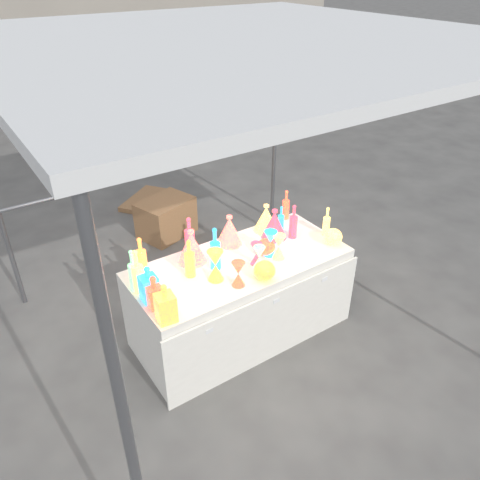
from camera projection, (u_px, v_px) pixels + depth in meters
ground at (240, 330)px, 4.19m from camera, size 80.00×80.00×0.00m
canopy_tent at (239, 46)px, 2.95m from camera, size 3.15×3.15×2.46m
display_table at (241, 298)px, 3.98m from camera, size 1.84×0.83×0.75m
cardboard_box_closed at (166, 218)px, 5.51m from camera, size 0.72×0.61×0.44m
cardboard_box_flat at (150, 201)px, 6.31m from camera, size 0.91×0.86×0.06m
bottle_0 at (141, 256)px, 3.57m from camera, size 0.11×0.11×0.32m
bottle_3 at (190, 235)px, 3.83m from camera, size 0.10×0.10×0.33m
bottle_4 at (138, 271)px, 3.36m from camera, size 0.09×0.09×0.36m
bottle_5 at (133, 270)px, 3.39m from camera, size 0.08×0.08×0.34m
bottle_6 at (189, 258)px, 3.54m from camera, size 0.08×0.08×0.32m
bottle_7 at (215, 248)px, 3.62m from camera, size 0.10×0.10×0.36m
decanter_0 at (165, 303)px, 3.11m from camera, size 0.14×0.14×0.30m
decanter_1 at (154, 292)px, 3.24m from camera, size 0.11×0.11×0.26m
decanter_2 at (149, 283)px, 3.30m from camera, size 0.12×0.12×0.29m
hourglass_0 at (238, 274)px, 3.47m from camera, size 0.12×0.12×0.20m
hourglass_1 at (256, 254)px, 3.71m from camera, size 0.12×0.12×0.19m
hourglass_2 at (279, 247)px, 3.78m from camera, size 0.14×0.14×0.21m
hourglass_3 at (259, 257)px, 3.67m from camera, size 0.13×0.13×0.19m
hourglass_4 at (215, 265)px, 3.52m from camera, size 0.15×0.15×0.25m
hourglass_5 at (270, 243)px, 3.81m from camera, size 0.14×0.14×0.22m
globe_0 at (265, 271)px, 3.55m from camera, size 0.17×0.17×0.14m
globe_1 at (333, 238)px, 3.99m from camera, size 0.16×0.16×0.13m
globe_2 at (266, 247)px, 3.85m from camera, size 0.19×0.19×0.12m
lampshade_0 at (192, 246)px, 3.73m from camera, size 0.28×0.28×0.28m
lampshade_1 at (229, 230)px, 3.96m from camera, size 0.29×0.29×0.26m
lampshade_2 at (274, 224)px, 4.05m from camera, size 0.25×0.25×0.27m
lampshade_3 at (266, 218)px, 4.15m from camera, size 0.25×0.25×0.26m
bottle_8 at (281, 219)px, 4.14m from camera, size 0.07×0.07×0.25m
bottle_9 at (286, 205)px, 4.33m from camera, size 0.07×0.07×0.29m
bottle_10 at (293, 221)px, 4.03m from camera, size 0.08×0.08×0.32m
bottle_11 at (327, 221)px, 4.07m from camera, size 0.07×0.07×0.28m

